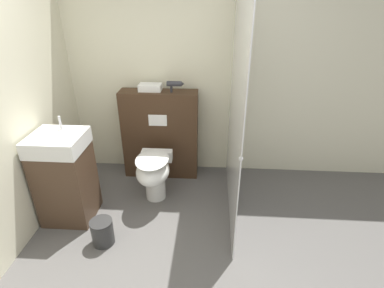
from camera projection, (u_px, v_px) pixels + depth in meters
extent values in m
plane|color=#565451|center=(159.00, 281.00, 2.54)|extent=(12.00, 12.00, 0.00)
cube|color=beige|center=(180.00, 77.00, 3.66)|extent=(8.00, 0.06, 2.50)
cube|color=#3D2819|center=(160.00, 135.00, 3.80)|extent=(0.94, 0.26, 1.13)
cube|color=white|center=(158.00, 120.00, 3.57)|extent=(0.22, 0.01, 0.14)
cube|color=silver|center=(235.00, 116.00, 2.95)|extent=(0.01, 1.61, 2.18)
sphere|color=#B2B2B7|center=(241.00, 159.00, 2.28)|extent=(0.04, 0.04, 0.04)
cylinder|color=white|center=(155.00, 183.00, 3.49)|extent=(0.23, 0.23, 0.39)
ellipsoid|color=white|center=(153.00, 171.00, 3.31)|extent=(0.37, 0.50, 0.28)
ellipsoid|color=white|center=(152.00, 159.00, 3.25)|extent=(0.36, 0.49, 0.02)
cube|color=white|center=(157.00, 155.00, 3.54)|extent=(0.36, 0.11, 0.13)
cube|color=#473323|center=(67.00, 184.00, 3.11)|extent=(0.49, 0.46, 0.81)
cube|color=white|center=(57.00, 142.00, 2.89)|extent=(0.50, 0.47, 0.16)
cylinder|color=silver|center=(60.00, 123.00, 2.93)|extent=(0.02, 0.02, 0.14)
cylinder|color=#2D2D33|center=(174.00, 84.00, 3.46)|extent=(0.17, 0.06, 0.06)
cone|color=#2D2D33|center=(183.00, 84.00, 3.45)|extent=(0.03, 0.05, 0.05)
cylinder|color=#2D2D33|center=(171.00, 88.00, 3.48)|extent=(0.03, 0.03, 0.10)
cube|color=white|center=(150.00, 87.00, 3.55)|extent=(0.27, 0.17, 0.08)
cylinder|color=#2D2D2D|center=(103.00, 232.00, 2.87)|extent=(0.21, 0.21, 0.25)
cylinder|color=#2D2D2D|center=(101.00, 222.00, 2.81)|extent=(0.21, 0.21, 0.01)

